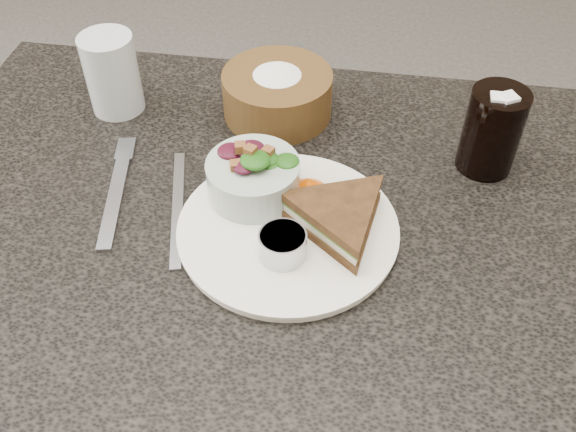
# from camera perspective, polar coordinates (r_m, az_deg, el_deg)

# --- Properties ---
(dining_table) EXTENTS (1.00, 0.70, 0.75)m
(dining_table) POSITION_cam_1_polar(r_m,az_deg,el_deg) (1.11, -1.08, -13.72)
(dining_table) COLOR black
(dining_table) RESTS_ON floor
(dinner_plate) EXTENTS (0.27, 0.27, 0.01)m
(dinner_plate) POSITION_cam_1_polar(r_m,az_deg,el_deg) (0.79, 0.00, -1.24)
(dinner_plate) COLOR white
(dinner_plate) RESTS_ON dining_table
(sandwich) EXTENTS (0.22, 0.22, 0.04)m
(sandwich) POSITION_cam_1_polar(r_m,az_deg,el_deg) (0.77, 4.54, -0.07)
(sandwich) COLOR #4D2E17
(sandwich) RESTS_ON dinner_plate
(salad_bowl) EXTENTS (0.13, 0.13, 0.07)m
(salad_bowl) POSITION_cam_1_polar(r_m,az_deg,el_deg) (0.80, -3.12, 3.85)
(salad_bowl) COLOR #A0B1A7
(salad_bowl) RESTS_ON dinner_plate
(dressing_ramekin) EXTENTS (0.07, 0.07, 0.03)m
(dressing_ramekin) POSITION_cam_1_polar(r_m,az_deg,el_deg) (0.74, -0.48, -2.61)
(dressing_ramekin) COLOR #ABAEB6
(dressing_ramekin) RESTS_ON dinner_plate
(orange_wedge) EXTENTS (0.07, 0.07, 0.03)m
(orange_wedge) POSITION_cam_1_polar(r_m,az_deg,el_deg) (0.82, 1.84, 2.70)
(orange_wedge) COLOR #E65100
(orange_wedge) RESTS_ON dinner_plate
(fork) EXTENTS (0.05, 0.19, 0.01)m
(fork) POSITION_cam_1_polar(r_m,az_deg,el_deg) (0.86, -15.10, 1.74)
(fork) COLOR #A0A4AE
(fork) RESTS_ON dining_table
(knife) EXTENTS (0.06, 0.21, 0.00)m
(knife) POSITION_cam_1_polar(r_m,az_deg,el_deg) (0.83, -9.78, 0.78)
(knife) COLOR #A0A4AA
(knife) RESTS_ON dining_table
(bread_basket) EXTENTS (0.16, 0.16, 0.09)m
(bread_basket) POSITION_cam_1_polar(r_m,az_deg,el_deg) (0.95, -0.96, 11.37)
(bread_basket) COLOR brown
(bread_basket) RESTS_ON dining_table
(cola_glass) EXTENTS (0.09, 0.09, 0.13)m
(cola_glass) POSITION_cam_1_polar(r_m,az_deg,el_deg) (0.88, 17.77, 7.52)
(cola_glass) COLOR black
(cola_glass) RESTS_ON dining_table
(water_glass) EXTENTS (0.09, 0.09, 0.12)m
(water_glass) POSITION_cam_1_polar(r_m,az_deg,el_deg) (0.99, -15.37, 12.10)
(water_glass) COLOR silver
(water_glass) RESTS_ON dining_table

